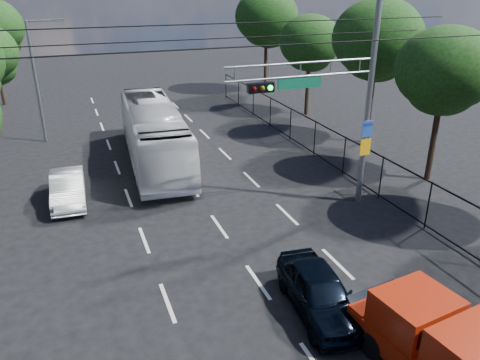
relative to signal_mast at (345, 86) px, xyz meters
name	(u,v)px	position (x,y,z in m)	size (l,w,h in m)	color
lane_markings	(182,173)	(-5.28, 6.01, -5.24)	(6.12, 38.00, 0.01)	beige
signal_mast	(345,86)	(0.00, 0.00, 0.00)	(6.43, 0.39, 9.50)	slate
streetlight_left	(38,76)	(-11.62, 14.01, -1.30)	(2.09, 0.22, 7.08)	slate
utility_wires	(208,36)	(-5.28, 0.84, 1.99)	(22.00, 5.04, 0.74)	black
fence_right	(332,148)	(2.32, 4.18, -4.21)	(0.06, 34.03, 2.00)	black
tree_right_b	(444,76)	(5.93, 1.03, -0.19)	(4.50, 4.50, 7.31)	black
tree_right_c	(377,45)	(6.53, 7.03, 0.49)	(5.10, 5.10, 8.29)	black
tree_right_d	(310,46)	(6.13, 14.03, -0.39)	(4.32, 4.32, 7.02)	black
tree_right_e	(267,21)	(6.33, 22.03, 0.69)	(5.28, 5.28, 8.58)	black
red_pickup	(456,355)	(-2.70, -9.63, -4.18)	(2.57, 5.54, 1.99)	black
navy_hatchback	(319,292)	(-4.17, -5.95, -4.57)	(1.60, 3.97, 1.35)	black
white_bus	(154,134)	(-6.19, 8.21, -3.67)	(2.64, 11.26, 3.14)	silver
white_van	(68,188)	(-10.78, 4.54, -4.59)	(1.39, 3.99, 1.31)	silver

